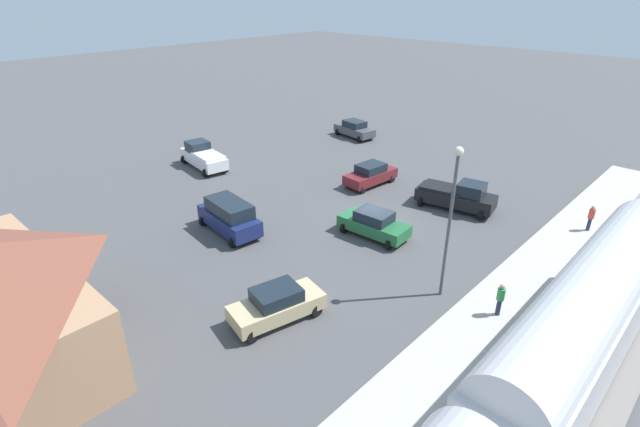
{
  "coord_description": "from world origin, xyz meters",
  "views": [
    {
      "loc": [
        -16.74,
        22.85,
        14.58
      ],
      "look_at": [
        2.51,
        2.38,
        1.0
      ],
      "focal_mm": 26.92,
      "sensor_mm": 36.0,
      "label": 1
    }
  ],
  "objects_px": {
    "pedestrian_waiting_far": "(500,297)",
    "pickup_black": "(457,196)",
    "sedan_tan": "(277,304)",
    "light_pole_near_platform": "(452,207)",
    "sedan_maroon": "(371,174)",
    "sedan_charcoal": "(354,129)",
    "pedestrian_on_platform": "(591,216)",
    "suv_navy": "(229,216)",
    "pickup_white": "(203,156)",
    "sedan_green": "(374,224)"
  },
  "relations": [
    {
      "from": "pedestrian_on_platform",
      "to": "pickup_white",
      "type": "height_order",
      "value": "pickup_white"
    },
    {
      "from": "sedan_green",
      "to": "pickup_black",
      "type": "bearing_deg",
      "value": -103.93
    },
    {
      "from": "pickup_black",
      "to": "pedestrian_on_platform",
      "type": "bearing_deg",
      "value": -164.09
    },
    {
      "from": "pedestrian_waiting_far",
      "to": "sedan_charcoal",
      "type": "bearing_deg",
      "value": -37.52
    },
    {
      "from": "pickup_white",
      "to": "light_pole_near_platform",
      "type": "height_order",
      "value": "light_pole_near_platform"
    },
    {
      "from": "sedan_tan",
      "to": "sedan_green",
      "type": "relative_size",
      "value": 1.04
    },
    {
      "from": "pedestrian_on_platform",
      "to": "pedestrian_waiting_far",
      "type": "bearing_deg",
      "value": 88.15
    },
    {
      "from": "sedan_charcoal",
      "to": "sedan_maroon",
      "type": "relative_size",
      "value": 1.02
    },
    {
      "from": "sedan_charcoal",
      "to": "light_pole_near_platform",
      "type": "height_order",
      "value": "light_pole_near_platform"
    },
    {
      "from": "sedan_charcoal",
      "to": "sedan_green",
      "type": "xyz_separation_m",
      "value": [
        -14.68,
        15.88,
        0.0
      ]
    },
    {
      "from": "pedestrian_on_platform",
      "to": "pedestrian_waiting_far",
      "type": "height_order",
      "value": "same"
    },
    {
      "from": "pickup_black",
      "to": "light_pole_near_platform",
      "type": "relative_size",
      "value": 0.71
    },
    {
      "from": "suv_navy",
      "to": "sedan_green",
      "type": "bearing_deg",
      "value": -140.04
    },
    {
      "from": "sedan_charcoal",
      "to": "sedan_maroon",
      "type": "height_order",
      "value": "same"
    },
    {
      "from": "pedestrian_waiting_far",
      "to": "sedan_tan",
      "type": "height_order",
      "value": "pedestrian_waiting_far"
    },
    {
      "from": "sedan_maroon",
      "to": "pedestrian_waiting_far",
      "type": "bearing_deg",
      "value": 147.93
    },
    {
      "from": "pedestrian_on_platform",
      "to": "pickup_black",
      "type": "bearing_deg",
      "value": 15.91
    },
    {
      "from": "pedestrian_on_platform",
      "to": "pickup_black",
      "type": "distance_m",
      "value": 8.36
    },
    {
      "from": "suv_navy",
      "to": "sedan_tan",
      "type": "distance_m",
      "value": 9.67
    },
    {
      "from": "sedan_green",
      "to": "light_pole_near_platform",
      "type": "height_order",
      "value": "light_pole_near_platform"
    },
    {
      "from": "pedestrian_on_platform",
      "to": "sedan_tan",
      "type": "relative_size",
      "value": 0.36
    },
    {
      "from": "light_pole_near_platform",
      "to": "pickup_black",
      "type": "bearing_deg",
      "value": -65.12
    },
    {
      "from": "pickup_white",
      "to": "light_pole_near_platform",
      "type": "bearing_deg",
      "value": 174.14
    },
    {
      "from": "suv_navy",
      "to": "sedan_maroon",
      "type": "height_order",
      "value": "suv_navy"
    },
    {
      "from": "pickup_white",
      "to": "pedestrian_waiting_far",
      "type": "bearing_deg",
      "value": 174.79
    },
    {
      "from": "pedestrian_on_platform",
      "to": "sedan_maroon",
      "type": "xyz_separation_m",
      "value": [
        15.27,
        2.88,
        -0.4
      ]
    },
    {
      "from": "sedan_maroon",
      "to": "sedan_charcoal",
      "type": "bearing_deg",
      "value": -44.87
    },
    {
      "from": "sedan_tan",
      "to": "pedestrian_on_platform",
      "type": "bearing_deg",
      "value": -112.54
    },
    {
      "from": "pedestrian_waiting_far",
      "to": "suv_navy",
      "type": "relative_size",
      "value": 0.34
    },
    {
      "from": "sedan_green",
      "to": "pickup_black",
      "type": "relative_size",
      "value": 0.81
    },
    {
      "from": "pedestrian_waiting_far",
      "to": "pickup_black",
      "type": "relative_size",
      "value": 0.3
    },
    {
      "from": "sedan_tan",
      "to": "light_pole_near_platform",
      "type": "distance_m",
      "value": 9.47
    },
    {
      "from": "suv_navy",
      "to": "pickup_white",
      "type": "xyz_separation_m",
      "value": [
        11.38,
        -5.79,
        -0.12
      ]
    },
    {
      "from": "pedestrian_on_platform",
      "to": "sedan_charcoal",
      "type": "relative_size",
      "value": 0.36
    },
    {
      "from": "suv_navy",
      "to": "pickup_black",
      "type": "height_order",
      "value": "suv_navy"
    },
    {
      "from": "pedestrian_on_platform",
      "to": "sedan_maroon",
      "type": "height_order",
      "value": "pedestrian_on_platform"
    },
    {
      "from": "sedan_maroon",
      "to": "light_pole_near_platform",
      "type": "xyz_separation_m",
      "value": [
        -11.84,
        9.33,
        4.12
      ]
    },
    {
      "from": "sedan_tan",
      "to": "light_pole_near_platform",
      "type": "height_order",
      "value": "light_pole_near_platform"
    },
    {
      "from": "light_pole_near_platform",
      "to": "pedestrian_waiting_far",
      "type": "bearing_deg",
      "value": -179.83
    },
    {
      "from": "pedestrian_on_platform",
      "to": "suv_navy",
      "type": "relative_size",
      "value": 0.34
    },
    {
      "from": "sedan_tan",
      "to": "pickup_black",
      "type": "bearing_deg",
      "value": -90.04
    },
    {
      "from": "sedan_charcoal",
      "to": "pickup_black",
      "type": "height_order",
      "value": "pickup_black"
    },
    {
      "from": "sedan_charcoal",
      "to": "pickup_white",
      "type": "bearing_deg",
      "value": 76.83
    },
    {
      "from": "sedan_charcoal",
      "to": "sedan_tan",
      "type": "height_order",
      "value": "same"
    },
    {
      "from": "suv_navy",
      "to": "light_pole_near_platform",
      "type": "distance_m",
      "value": 14.36
    },
    {
      "from": "sedan_maroon",
      "to": "pickup_black",
      "type": "xyz_separation_m",
      "value": [
        -7.24,
        -0.59,
        0.15
      ]
    },
    {
      "from": "pedestrian_waiting_far",
      "to": "sedan_charcoal",
      "type": "xyz_separation_m",
      "value": [
        24.12,
        -18.53,
        -0.4
      ]
    },
    {
      "from": "pedestrian_waiting_far",
      "to": "sedan_charcoal",
      "type": "height_order",
      "value": "pedestrian_waiting_far"
    },
    {
      "from": "sedan_green",
      "to": "light_pole_near_platform",
      "type": "bearing_deg",
      "value": 157.52
    },
    {
      "from": "sedan_charcoal",
      "to": "sedan_green",
      "type": "height_order",
      "value": "same"
    }
  ]
}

